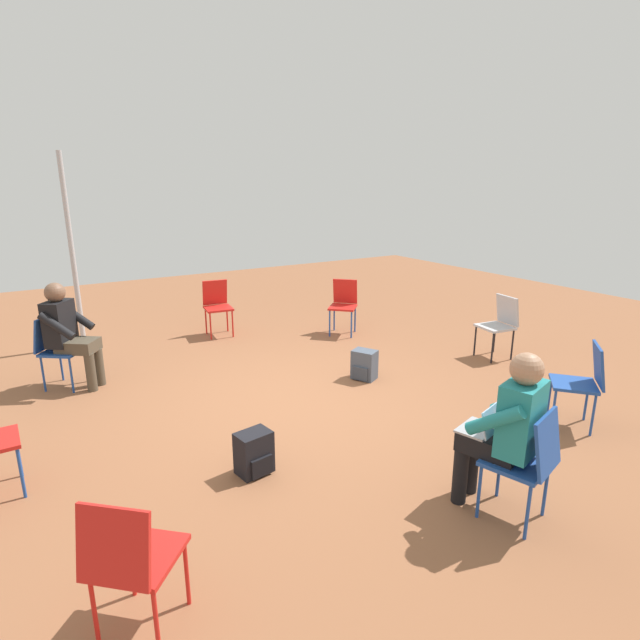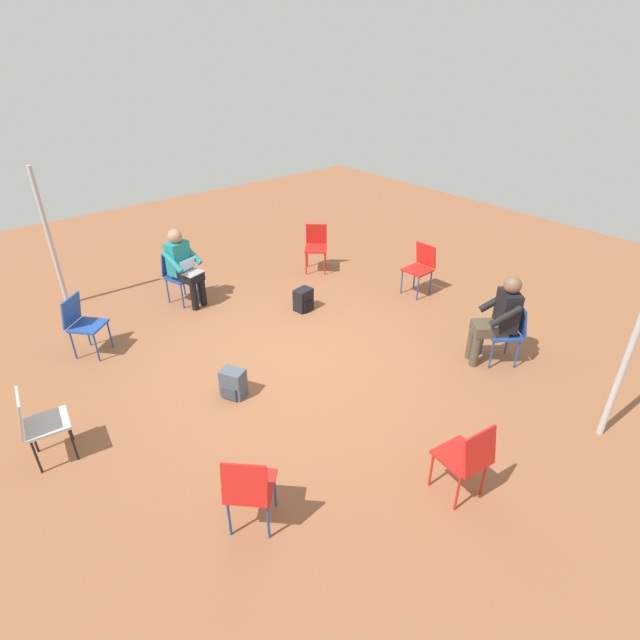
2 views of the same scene
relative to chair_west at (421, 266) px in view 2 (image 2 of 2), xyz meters
The scene contains 15 objects.
ground_plane 2.93m from the chair_west, ahead, with size 16.45×16.45×0.00m, color brown.
chair_west is the anchor object (origin of this frame).
chair_northeast 5.19m from the chair_west, 24.30° to the left, with size 0.58×0.58×0.85m.
chair_south 3.97m from the chair_west, 35.54° to the right, with size 0.50×0.53×0.85m.
chair_southeast 5.19m from the chair_west, 18.83° to the right, with size 0.58×0.59×0.85m.
chair_east 5.89m from the chair_west, ahead, with size 0.49×0.45×0.85m.
chair_southwest 1.99m from the chair_west, 68.83° to the right, with size 0.58×0.59×0.85m.
chair_northwest 2.20m from the chair_west, 71.38° to the left, with size 0.58×0.57×0.85m.
chair_north 4.33m from the chair_west, 45.86° to the left, with size 0.45×0.48×0.85m.
person_with_laptop 3.85m from the chair_west, 33.97° to the right, with size 0.58×0.60×1.24m.
person_in_black 2.16m from the chair_west, 67.17° to the left, with size 0.63×0.63×1.24m.
backpack_near_laptop_user 2.06m from the chair_west, 22.00° to the right, with size 0.31×0.28×0.36m.
backpack_by_empty_chair 3.91m from the chair_west, ahead, with size 0.31×0.34×0.36m.
tent_pole_near 5.84m from the chair_west, 35.65° to the right, with size 0.07×0.07×2.22m, color #B2B2B7.
tent_pole_far 3.84m from the chair_west, 72.55° to the left, with size 0.07×0.07×2.72m, color #B2B2B7.
Camera 2 is at (3.28, 4.53, 3.82)m, focal length 28.00 mm.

